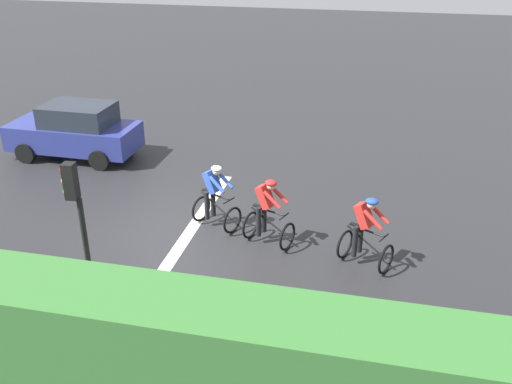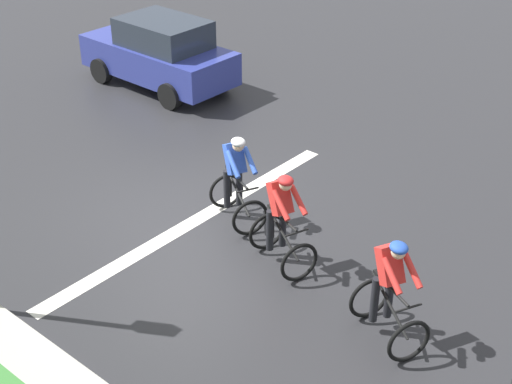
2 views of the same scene
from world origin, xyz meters
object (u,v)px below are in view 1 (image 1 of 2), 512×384
Objects in this scene: traffic_light_near_crossing at (79,223)px; pedestrian_railing_kerbside at (419,359)px; cyclist_second at (267,213)px; cyclist_lead at (365,233)px; car_navy at (75,131)px; cyclist_mid at (215,197)px.

pedestrian_railing_kerbside is at bearing 85.70° from traffic_light_near_crossing.
traffic_light_near_crossing is (3.76, -2.54, 1.43)m from cyclist_second.
cyclist_lead is 0.40× the size of car_navy.
traffic_light_near_crossing reaches higher than pedestrian_railing_kerbside.
cyclist_second is (-0.44, -2.27, 0.00)m from cyclist_lead.
cyclist_mid is at bearing 58.41° from car_navy.
cyclist_second is at bearing 145.97° from traffic_light_near_crossing.
cyclist_mid is (-0.52, -1.43, 0.00)m from cyclist_second.
cyclist_second is 0.61× the size of pedestrian_railing_kerbside.
car_navy reaches higher than pedestrian_railing_kerbside.
car_navy reaches higher than cyclist_lead.
cyclist_mid is 4.65m from traffic_light_near_crossing.
pedestrian_railing_kerbside is at bearing 45.04° from cyclist_mid.
cyclist_mid is at bearing -134.96° from pedestrian_railing_kerbside.
cyclist_second is 1.00× the size of cyclist_mid.
traffic_light_near_crossing is at bearing 30.49° from car_navy.
pedestrian_railing_kerbside is at bearing 51.72° from car_navy.
cyclist_second is 0.40× the size of car_navy.
traffic_light_near_crossing is 6.03m from pedestrian_railing_kerbside.
cyclist_lead is 0.61× the size of pedestrian_railing_kerbside.
cyclist_mid is 0.50× the size of traffic_light_near_crossing.
car_navy is (-4.02, -7.12, 0.08)m from cyclist_second.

